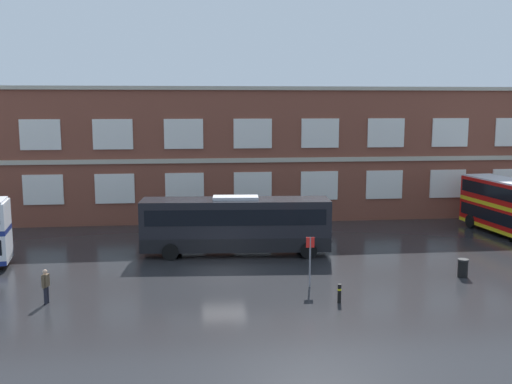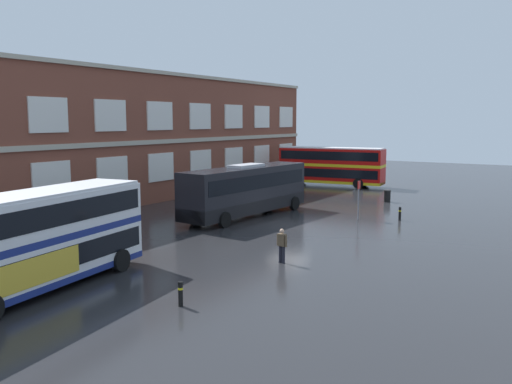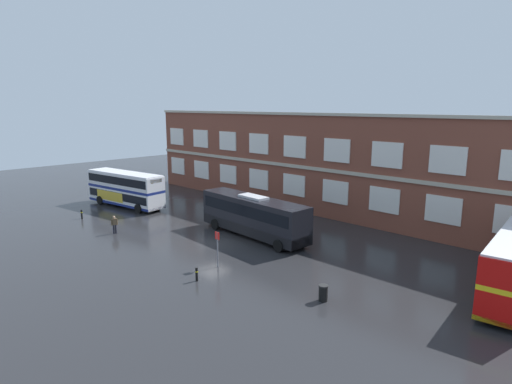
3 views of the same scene
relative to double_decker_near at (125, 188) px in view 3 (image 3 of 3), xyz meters
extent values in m
plane|color=#232326|center=(18.10, 0.07, -2.15)|extent=(120.00, 120.00, 0.00)
cube|color=brown|center=(18.45, 16.07, 3.21)|extent=(54.84, 8.00, 10.71)
cube|color=#B2A893|center=(18.45, 11.99, 2.99)|extent=(54.84, 0.16, 0.36)
cube|color=#B2A893|center=(18.45, 12.02, 8.71)|extent=(54.84, 0.28, 0.30)
cube|color=silver|center=(-6.23, 12.01, 0.85)|extent=(3.07, 0.12, 2.36)
cube|color=silver|center=(-0.74, 12.01, 0.85)|extent=(3.07, 0.12, 2.36)
cube|color=silver|center=(4.74, 12.01, 0.85)|extent=(3.07, 0.12, 2.36)
cube|color=silver|center=(10.23, 12.01, 0.85)|extent=(3.07, 0.12, 2.36)
cube|color=silver|center=(15.71, 12.01, 0.85)|extent=(3.07, 0.12, 2.36)
cube|color=silver|center=(21.20, 12.01, 0.85)|extent=(3.07, 0.12, 2.36)
cube|color=silver|center=(26.68, 12.01, 0.85)|extent=(3.07, 0.12, 2.36)
cube|color=silver|center=(32.16, 12.01, 0.85)|extent=(3.07, 0.12, 2.36)
cube|color=silver|center=(-6.23, 12.01, 5.13)|extent=(3.07, 0.12, 2.36)
cube|color=silver|center=(-0.74, 12.01, 5.13)|extent=(3.07, 0.12, 2.36)
cube|color=silver|center=(4.74, 12.01, 5.13)|extent=(3.07, 0.12, 2.36)
cube|color=silver|center=(10.23, 12.01, 5.13)|extent=(3.07, 0.12, 2.36)
cube|color=silver|center=(15.71, 12.01, 5.13)|extent=(3.07, 0.12, 2.36)
cube|color=silver|center=(21.20, 12.01, 5.13)|extent=(3.07, 0.12, 2.36)
cube|color=silver|center=(26.68, 12.01, 5.13)|extent=(3.07, 0.12, 2.36)
cube|color=silver|center=(32.16, 12.01, 5.13)|extent=(3.07, 0.12, 2.36)
cube|color=silver|center=(0.00, 0.00, -0.92)|extent=(11.25, 4.04, 1.75)
cube|color=black|center=(0.00, 0.00, -0.71)|extent=(10.82, 4.02, 0.90)
cube|color=navy|center=(0.00, 0.00, 0.10)|extent=(11.25, 4.04, 0.30)
cube|color=silver|center=(0.00, 0.00, 1.03)|extent=(11.25, 4.04, 1.55)
cube|color=black|center=(0.00, 0.00, 1.10)|extent=(10.82, 4.02, 0.90)
cube|color=navy|center=(0.00, 0.00, -1.66)|extent=(11.25, 4.06, 0.28)
cube|color=silver|center=(0.00, 0.00, 1.86)|extent=(11.01, 3.91, 0.12)
cube|color=gold|center=(-1.13, -1.46, -0.84)|extent=(4.80, 0.70, 1.10)
cube|color=yellow|center=(5.42, 0.75, 1.45)|extent=(0.29, 1.65, 0.40)
cylinder|color=black|center=(3.99, -0.73, -1.63)|extent=(1.07, 0.46, 1.04)
cylinder|color=black|center=(3.64, 1.79, -1.63)|extent=(1.07, 0.46, 1.04)
cylinder|color=black|center=(-3.10, -1.72, -1.63)|extent=(1.07, 0.46, 1.04)
cylinder|color=black|center=(-3.45, 0.81, -1.63)|extent=(1.07, 0.46, 1.04)
cylinder|color=black|center=(37.99, 8.28, -1.63)|extent=(0.42, 1.07, 1.04)
cylinder|color=black|center=(38.72, 1.17, -1.63)|extent=(0.42, 1.07, 1.04)
cube|color=black|center=(19.09, 2.10, -0.15)|extent=(12.15, 3.36, 3.20)
cube|color=black|center=(19.09, 2.10, 0.49)|extent=(11.43, 3.35, 1.00)
cube|color=black|center=(19.09, 2.10, -1.30)|extent=(12.15, 3.38, 0.90)
cube|color=silver|center=(19.09, 2.10, 1.55)|extent=(2.96, 1.47, 0.20)
cylinder|color=black|center=(23.55, 0.52, -1.63)|extent=(1.06, 0.39, 1.04)
cylinder|color=black|center=(23.72, 3.07, -1.63)|extent=(1.06, 0.39, 1.04)
cylinder|color=black|center=(14.93, 1.11, -1.63)|extent=(1.06, 0.39, 1.04)
cylinder|color=black|center=(15.10, 3.65, -1.63)|extent=(1.06, 0.39, 1.04)
cylinder|color=black|center=(9.24, -6.23, -1.72)|extent=(0.19, 0.19, 0.85)
cylinder|color=black|center=(9.20, -6.42, -1.72)|extent=(0.19, 0.19, 0.85)
cube|color=brown|center=(9.22, -6.33, -1.00)|extent=(0.32, 0.44, 0.60)
cylinder|color=brown|center=(9.28, -6.07, -1.03)|extent=(0.13, 0.13, 0.57)
cylinder|color=brown|center=(9.17, -6.58, -1.03)|extent=(0.13, 0.13, 0.57)
sphere|color=tan|center=(9.22, -6.33, -0.56)|extent=(0.22, 0.22, 0.22)
cylinder|color=slate|center=(22.50, -5.11, -0.80)|extent=(0.10, 0.10, 2.70)
cube|color=red|center=(22.50, -5.13, 0.27)|extent=(0.44, 0.04, 0.56)
cylinder|color=black|center=(31.39, -4.28, -1.67)|extent=(0.56, 0.56, 0.95)
cylinder|color=black|center=(31.39, -4.28, -1.16)|extent=(0.60, 0.60, 0.08)
cylinder|color=black|center=(23.43, -7.81, -1.67)|extent=(0.18, 0.18, 0.95)
cylinder|color=yellow|center=(23.43, -7.81, -1.47)|extent=(0.19, 0.19, 0.08)
cylinder|color=black|center=(1.75, -6.14, -1.67)|extent=(0.18, 0.18, 0.95)
cylinder|color=yellow|center=(1.75, -6.14, -1.47)|extent=(0.19, 0.19, 0.08)
camera|label=1|loc=(16.46, -34.70, 7.47)|focal=41.13mm
camera|label=2|loc=(-13.50, -18.91, 4.80)|focal=38.16mm
camera|label=3|loc=(45.51, -24.69, 9.70)|focal=30.08mm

